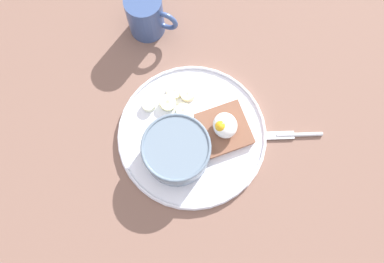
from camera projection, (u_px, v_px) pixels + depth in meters
ground_plane at (192, 137)px, 75.30cm from camera, size 120.00×120.00×2.00cm
plate at (192, 135)px, 73.57cm from camera, size 29.35×29.35×1.60cm
oatmeal_bowl at (177, 151)px, 69.16cm from camera, size 12.69×12.69×6.49cm
toast_slice at (224, 129)px, 72.78cm from camera, size 10.35×10.35×1.55cm
poached_egg at (225, 125)px, 70.33cm from camera, size 5.07×4.62×3.76cm
banana_slice_front at (168, 103)px, 74.33cm from camera, size 4.63×4.55×1.94cm
banana_slice_left at (175, 91)px, 75.46cm from camera, size 4.50×4.51×0.94cm
banana_slice_back at (183, 111)px, 73.95cm from camera, size 4.33×4.35×1.66cm
banana_slice_right at (149, 105)px, 74.33cm from camera, size 3.13×3.11×1.48cm
banana_slice_inner at (188, 95)px, 74.96cm from camera, size 4.14×4.16×1.54cm
coffee_mug at (146, 15)px, 76.34cm from camera, size 8.26×10.21×9.65cm
knife at (291, 135)px, 73.96cm from camera, size 3.65×12.62×0.80cm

